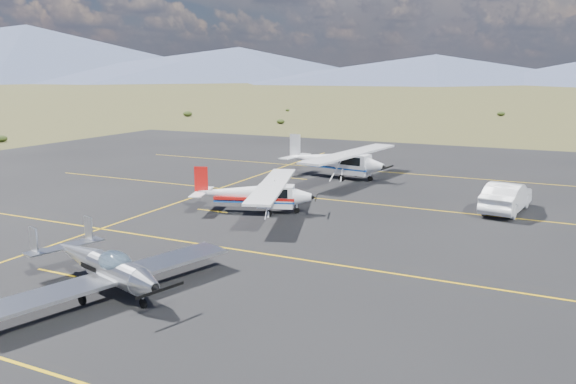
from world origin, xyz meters
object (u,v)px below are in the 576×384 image
Objects in this scene: aircraft_low_wing at (106,266)px; aircraft_plain at (336,160)px; aircraft_cessna at (255,193)px; sedan at (506,197)px.

aircraft_low_wing is 0.75× the size of aircraft_plain.
aircraft_low_wing is 0.92× the size of aircraft_cessna.
aircraft_plain reaches higher than sedan.
aircraft_plain is 13.49m from sedan.
aircraft_low_wing is at bearing -104.47° from aircraft_cessna.
aircraft_cessna reaches higher than aircraft_low_wing.
aircraft_cessna is (-0.79, 12.36, 0.18)m from aircraft_low_wing.
aircraft_plain reaches higher than aircraft_low_wing.
aircraft_plain is 2.35× the size of sedan.
aircraft_low_wing is 21.91m from sedan.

